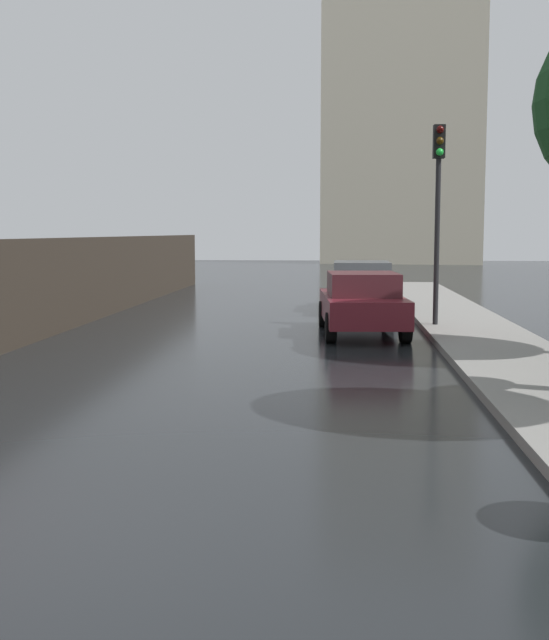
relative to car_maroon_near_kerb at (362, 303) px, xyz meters
The scene contains 5 objects.
ground 13.20m from the car_maroon_near_kerb, 101.31° to the right, with size 120.00×120.00×0.00m, color black.
car_maroon_near_kerb is the anchor object (origin of this frame).
car_grey_far_ahead 5.66m from the car_maroon_near_kerb, 88.51° to the left, with size 1.90×4.27×1.42m.
traffic_light 3.24m from the car_maroon_near_kerb, 28.76° to the left, with size 0.26×0.39×4.56m.
distant_tower 45.82m from the car_maroon_near_kerb, 84.24° to the left, with size 12.66×11.68×23.26m.
Camera 1 is at (2.06, -5.15, 2.29)m, focal length 45.64 mm.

